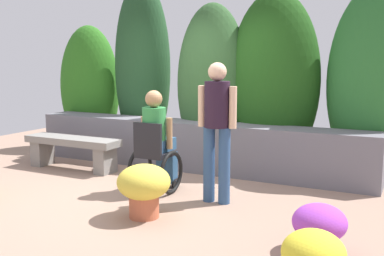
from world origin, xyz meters
name	(u,v)px	position (x,y,z in m)	size (l,w,h in m)	color
ground_plane	(144,191)	(0.00, 0.00, 0.00)	(10.71, 10.71, 0.00)	gray
stone_retaining_wall	(192,145)	(0.00, 1.41, 0.38)	(5.61, 0.56, 0.75)	slate
hedge_backdrop	(223,81)	(0.23, 2.05, 1.37)	(6.49, 1.12, 3.13)	#2B6B1D
stone_bench	(72,148)	(-1.69, 0.55, 0.34)	(1.64, 0.40, 0.51)	gray
person_in_wheelchair	(157,144)	(0.14, 0.09, 0.62)	(0.53, 0.66, 1.33)	black
person_standing_companion	(217,123)	(1.04, 0.00, 0.97)	(0.49, 0.30, 1.68)	#2E4E7A
flower_pot_purple_near	(144,186)	(0.55, -0.85, 0.35)	(0.59, 0.59, 0.59)	#B55C3E
flower_pot_red_accent	(319,225)	(2.44, -0.91, 0.24)	(0.49, 0.49, 0.44)	#605E56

